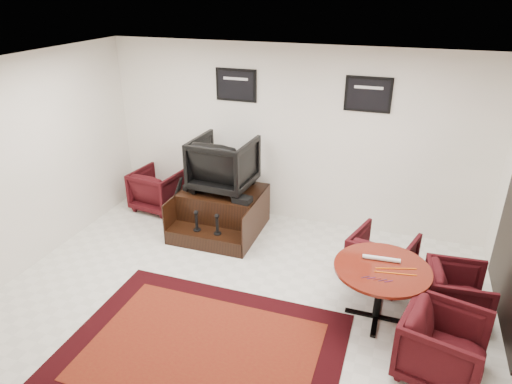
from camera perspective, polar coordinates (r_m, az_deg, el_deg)
ground at (r=5.70m, az=-2.69°, el=-14.25°), size 6.00×6.00×0.00m
room_shell at (r=4.77m, az=2.00°, el=2.53°), size 6.02×5.02×2.81m
area_rug at (r=5.19m, az=-6.84°, el=-19.10°), size 2.93×2.20×0.01m
shine_podium at (r=7.22m, az=-4.30°, el=-2.47°), size 1.25×1.29×0.64m
shine_chair at (r=7.00m, az=-4.08°, el=3.86°), size 0.93×0.88×0.91m
shoes_pair at (r=7.17m, az=-7.87°, el=0.66°), size 0.27×0.30×0.09m
polish_kit at (r=6.69m, az=-1.73°, el=-0.96°), size 0.28×0.21×0.09m
umbrella_black at (r=7.36m, az=-10.13°, el=-1.04°), size 0.33×0.12×0.87m
umbrella_hooked at (r=7.45m, az=-9.88°, el=-0.82°), size 0.31×0.12×0.84m
armchair_side at (r=8.00m, az=-12.18°, el=0.55°), size 0.83×0.79×0.77m
meeting_table at (r=5.38m, az=15.42°, el=-9.83°), size 1.07×1.07×0.70m
table_chair_back at (r=6.16m, az=15.46°, el=-7.68°), size 0.91×0.88×0.76m
table_chair_window at (r=5.85m, az=23.89°, el=-11.32°), size 0.69×0.73×0.70m
table_chair_corner at (r=5.01m, az=22.38°, el=-17.12°), size 0.87×0.91×0.78m
paper_roll at (r=5.43m, az=15.40°, el=-8.03°), size 0.42×0.08×0.05m
table_clutter at (r=5.26m, az=16.64°, el=-9.62°), size 0.57×0.37×0.01m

